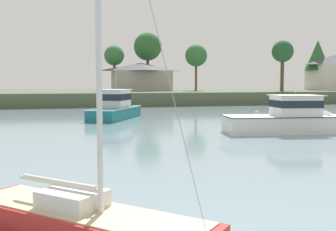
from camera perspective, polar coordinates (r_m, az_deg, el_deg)
far_shore_bank at (r=85.62m, az=-11.98°, el=2.74°), size 227.31×46.11×2.18m
cruiser_teal at (r=44.15m, az=-6.99°, el=0.60°), size 7.32×10.82×5.80m
cruiser_white at (r=32.73m, az=17.80°, el=-1.18°), size 10.78×4.47×5.65m
sailboat_red at (r=10.93m, az=-11.84°, el=-14.81°), size 6.44×6.44×11.23m
mooring_buoy_white at (r=52.63m, az=12.36°, el=0.46°), size 0.45×0.45×0.50m
shore_tree_center_left at (r=83.08m, az=-7.57°, el=8.29°), size 4.02×4.02×9.06m
shore_tree_center_right at (r=82.76m, az=3.97°, el=8.37°), size 4.43×4.43×9.27m
shore_tree_left at (r=79.21m, az=15.80°, el=8.54°), size 3.99×3.99×9.40m
shore_tree_right_mid at (r=86.65m, az=-2.87°, el=9.60°), size 5.88×5.88×12.11m
shore_tree_inland_a at (r=95.55m, az=20.27°, el=7.90°), size 5.40×5.40×10.85m
cottage_hillside at (r=80.35m, az=-3.83°, el=5.50°), size 11.66×9.05×5.47m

